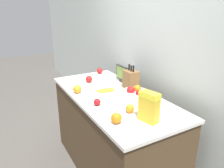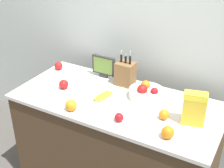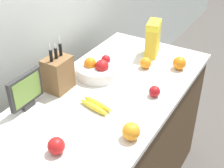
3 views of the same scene
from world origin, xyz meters
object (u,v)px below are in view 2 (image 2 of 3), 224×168
orange_by_cereal (71,105)px  orange_front_center (168,132)px  apple_rightmost (59,66)px  orange_front_left (164,114)px  apple_middle (64,84)px  cereal_box (194,107)px  fruit_bowl (146,92)px  banana_bunch (103,96)px  knife_block (125,74)px  small_monitor (104,66)px  apple_by_knife_block (119,117)px

orange_by_cereal → orange_front_center: bearing=3.0°
apple_rightmost → orange_front_left: 1.20m
apple_rightmost → apple_middle: 0.38m
cereal_box → fruit_bowl: bearing=144.2°
cereal_box → banana_bunch: 0.73m
fruit_bowl → apple_rightmost: fruit_bowl is taller
knife_block → fruit_bowl: size_ratio=1.13×
cereal_box → orange_by_cereal: cereal_box is taller
orange_front_center → orange_by_cereal: (-0.74, -0.04, 0.00)m
apple_rightmost → orange_by_cereal: size_ratio=0.87×
knife_block → apple_middle: knife_block is taller
apple_rightmost → orange_front_center: size_ratio=0.88×
orange_front_left → apple_middle: bearing=179.3°
fruit_bowl → apple_middle: size_ratio=3.52×
orange_front_left → orange_by_cereal: 0.69m
small_monitor → orange_front_left: size_ratio=2.94×
fruit_bowl → orange_by_cereal: 0.61m
small_monitor → apple_middle: (-0.18, -0.35, -0.07)m
small_monitor → fruit_bowl: small_monitor is taller
orange_by_cereal → fruit_bowl: bearing=47.5°
orange_front_center → orange_front_left: orange_front_center is taller
apple_by_knife_block → orange_front_left: 0.32m
cereal_box → orange_front_left: bearing=178.7°
knife_block → orange_by_cereal: (-0.16, -0.56, -0.06)m
small_monitor → orange_by_cereal: 0.60m
cereal_box → apple_rightmost: 1.38m
small_monitor → orange_by_cereal: small_monitor is taller
banana_bunch → orange_front_center: size_ratio=2.36×
orange_by_cereal → knife_block: bearing=73.7°
knife_block → orange_front_center: knife_block is taller
apple_by_knife_block → apple_middle: apple_middle is taller
orange_front_left → orange_by_cereal: (-0.64, -0.23, 0.01)m
small_monitor → orange_front_left: bearing=-26.6°
banana_bunch → knife_block: bearing=80.1°
small_monitor → orange_by_cereal: size_ratio=2.52×
small_monitor → apple_middle: bearing=-118.1°
small_monitor → fruit_bowl: size_ratio=0.79×
fruit_bowl → banana_bunch: 0.34m
apple_rightmost → orange_by_cereal: 0.73m
fruit_bowl → banana_bunch: size_ratio=1.37×
fruit_bowl → apple_rightmost: (-0.93, 0.07, -0.01)m
apple_rightmost → orange_front_left: size_ratio=1.01×
apple_middle → orange_front_left: size_ratio=1.06×
knife_block → orange_front_center: size_ratio=3.67×
orange_by_cereal → apple_rightmost: bearing=135.0°
apple_rightmost → apple_by_knife_block: 1.01m
apple_middle → orange_front_left: bearing=-0.7°
knife_block → banana_bunch: bearing=-99.9°
orange_by_cereal → small_monitor: bearing=96.5°
fruit_bowl → apple_rightmost: 0.93m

